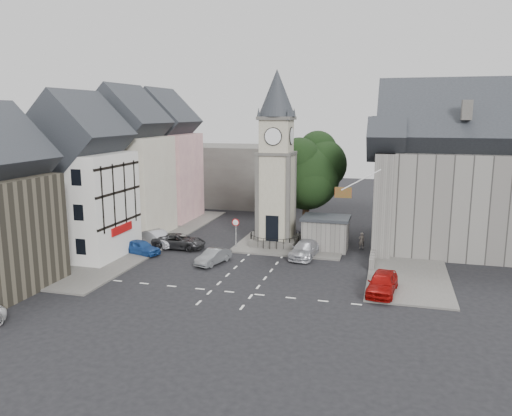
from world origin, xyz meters
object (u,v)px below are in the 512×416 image
(clock_tower, at_px, (276,160))
(pedestrian, at_px, (362,240))
(stone_shelter, at_px, (326,233))
(car_west_blue, at_px, (141,247))
(car_east_red, at_px, (382,283))

(clock_tower, height_order, pedestrian, clock_tower)
(stone_shelter, distance_m, car_west_blue, 16.73)
(car_east_red, relative_size, pedestrian, 3.01)
(clock_tower, xyz_separation_m, stone_shelter, (4.80, -0.49, -6.57))
(clock_tower, bearing_deg, car_east_red, -47.29)
(pedestrian, bearing_deg, stone_shelter, -1.13)
(stone_shelter, relative_size, car_west_blue, 1.13)
(car_east_red, bearing_deg, pedestrian, 107.07)
(car_west_blue, xyz_separation_m, pedestrian, (18.78, 7.21, 0.10))
(stone_shelter, height_order, car_west_blue, stone_shelter)
(clock_tower, height_order, car_east_red, clock_tower)
(stone_shelter, bearing_deg, pedestrian, 20.27)
(stone_shelter, relative_size, car_east_red, 0.95)
(clock_tower, relative_size, pedestrian, 10.79)
(clock_tower, bearing_deg, stone_shelter, -5.84)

